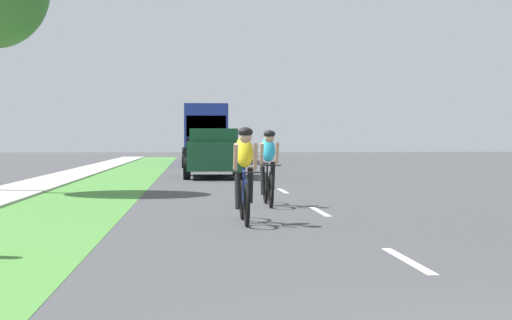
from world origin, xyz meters
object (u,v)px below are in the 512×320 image
object	(u,v)px
cyclist_trailing	(268,167)
pickup_white	(238,147)
suv_dark_green	(213,152)
cyclist_lead	(244,174)
bus_blue	(205,131)
sedan_black	(202,152)

from	to	relation	value
cyclist_trailing	pickup_white	distance (m)	47.20
suv_dark_green	cyclist_lead	bearing A→B (deg)	-89.61
bus_blue	pickup_white	size ratio (longest dim) A/B	2.27
cyclist_lead	cyclist_trailing	world-z (taller)	same
suv_dark_green	bus_blue	distance (m)	19.82
cyclist_lead	pickup_white	distance (m)	50.35
cyclist_lead	suv_dark_green	world-z (taller)	suv_dark_green
suv_dark_green	pickup_white	bearing A→B (deg)	84.93
suv_dark_green	sedan_black	bearing A→B (deg)	91.58
suv_dark_green	pickup_white	size ratio (longest dim) A/B	0.92
sedan_black	cyclist_trailing	bearing A→B (deg)	-87.12
sedan_black	bus_blue	distance (m)	9.46
cyclist_trailing	bus_blue	distance (m)	31.52
sedan_black	pickup_white	distance (m)	25.27
cyclist_trailing	pickup_white	bearing A→B (deg)	87.18
pickup_white	bus_blue	bearing A→B (deg)	-101.27
cyclist_trailing	sedan_black	size ratio (longest dim) A/B	0.40
cyclist_trailing	sedan_black	bearing A→B (deg)	92.88
bus_blue	pickup_white	world-z (taller)	bus_blue
suv_dark_green	bus_blue	bearing A→B (deg)	89.92
cyclist_trailing	pickup_white	world-z (taller)	pickup_white
cyclist_lead	sedan_black	bearing A→B (deg)	90.88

